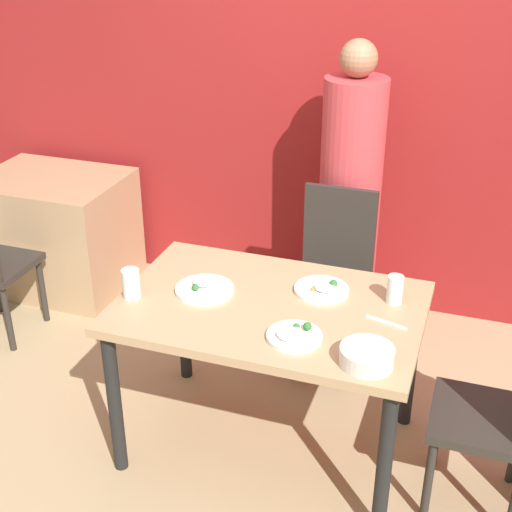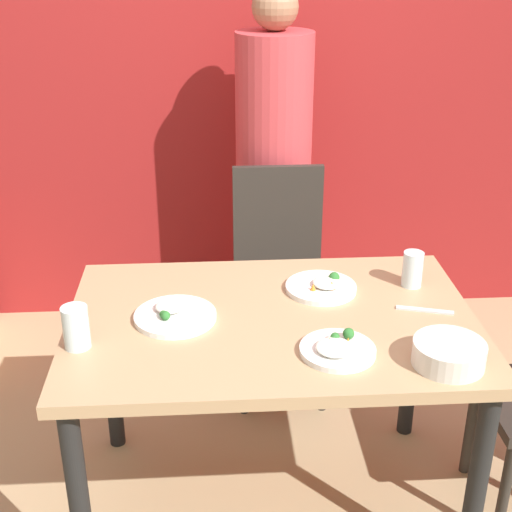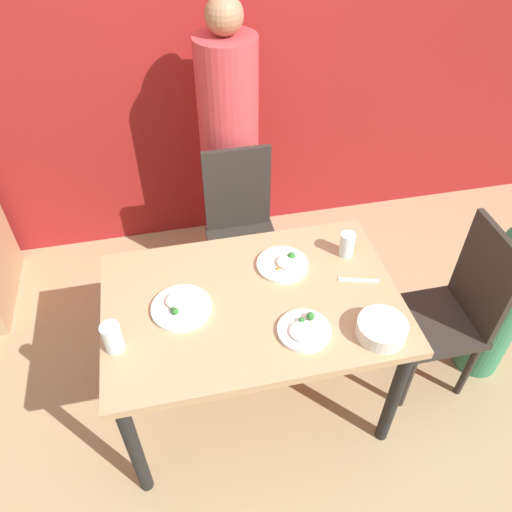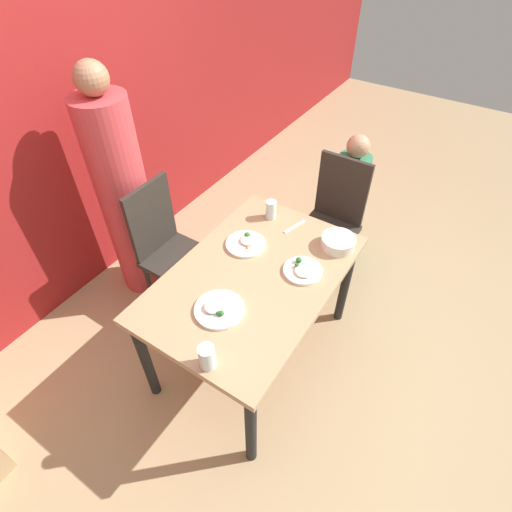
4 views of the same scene
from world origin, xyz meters
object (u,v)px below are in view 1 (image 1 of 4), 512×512
Objects in this scene: chair_child_spot at (505,407)px; person_adult at (349,207)px; bowl_curry at (367,356)px; glass_water_tall at (131,283)px; chair_adult_spot at (333,276)px; plate_rice_adult at (204,288)px.

chair_child_spot is 0.58× the size of person_adult.
person_adult reaches higher than bowl_curry.
bowl_curry is 1.06m from glass_water_tall.
bowl_curry is at bearing -65.05° from chair_child_spot.
chair_child_spot is (0.89, -0.82, 0.00)m from chair_adult_spot.
person_adult reaches higher than chair_adult_spot.
bowl_curry reaches higher than plate_rice_adult.
person_adult is at bearing 61.20° from glass_water_tall.
plate_rice_adult is 0.31m from glass_water_tall.
glass_water_tall is (-1.56, -0.08, 0.31)m from chair_child_spot.
chair_child_spot is 4.79× the size of bowl_curry.
glass_water_tall is (-1.04, 0.16, 0.03)m from bowl_curry.
plate_rice_adult is at bearing -110.42° from person_adult.
chair_child_spot is at bearing 24.95° from bowl_curry.
person_adult reaches higher than chair_child_spot.
chair_adult_spot is 0.42m from person_adult.
chair_child_spot is 3.78× the size of plate_rice_adult.
glass_water_tall reaches higher than bowl_curry.
chair_child_spot is 1.32m from plate_rice_adult.
chair_child_spot reaches higher than bowl_curry.
chair_adult_spot is at bearing -90.00° from person_adult.
glass_water_tall is (-0.68, -1.23, 0.05)m from person_adult.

